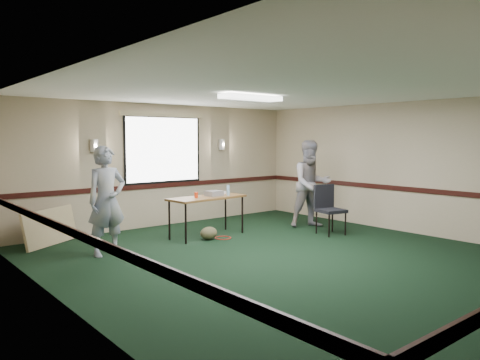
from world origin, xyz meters
TOP-DOWN VIEW (x-y plane):
  - ground at (0.00, 0.00)m, footprint 8.00×8.00m
  - room_shell at (0.00, 2.12)m, footprint 8.00×8.02m
  - folding_table at (0.04, 2.37)m, footprint 1.64×0.77m
  - projector at (0.20, 2.37)m, footprint 0.33×0.28m
  - game_console at (0.53, 2.61)m, footprint 0.21×0.17m
  - red_cup at (-0.22, 2.37)m, footprint 0.07×0.07m
  - water_bottle at (0.49, 2.27)m, footprint 0.06×0.06m
  - duffel_bag at (-0.13, 2.09)m, footprint 0.37×0.29m
  - cable_coil at (0.17, 2.02)m, footprint 0.42×0.42m
  - folded_table at (-2.62, 3.58)m, footprint 1.19×0.85m
  - conference_chair at (2.09, 1.02)m, footprint 0.58×0.60m
  - person_left at (-2.12, 2.20)m, footprint 0.68×0.47m
  - person_right at (2.40, 1.75)m, footprint 1.14×1.03m

SIDE VIEW (x-z plane):
  - ground at x=0.00m, z-range 0.00..0.00m
  - cable_coil at x=0.17m, z-range 0.00..0.02m
  - duffel_bag at x=-0.13m, z-range 0.00..0.25m
  - folded_table at x=-2.62m, z-range 0.00..0.66m
  - conference_chair at x=2.09m, z-range 0.09..1.09m
  - folding_table at x=0.04m, z-range 0.34..1.14m
  - game_console at x=0.53m, z-range 0.80..0.85m
  - projector at x=0.20m, z-range 0.80..0.90m
  - red_cup at x=-0.22m, z-range 0.80..0.90m
  - water_bottle at x=0.49m, z-range 0.80..1.00m
  - person_left at x=-2.12m, z-range 0.00..1.82m
  - person_right at x=2.40m, z-range 0.00..1.90m
  - room_shell at x=0.00m, z-range -2.42..5.58m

